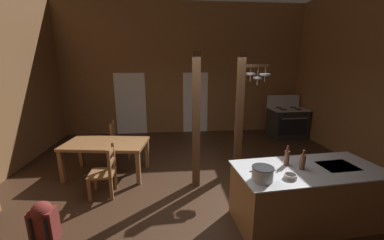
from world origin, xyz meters
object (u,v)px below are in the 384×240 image
(ladderback_chair_by_post, at_px, (119,141))
(mixing_bowl_on_counter, at_px, (290,176))
(bottle_short_on_counter, at_px, (287,157))
(bottle_tall_on_counter, at_px, (303,162))
(ladderback_chair_near_window, at_px, (105,172))
(backpack, at_px, (43,221))
(kitchen_island, at_px, (306,196))
(dining_table, at_px, (106,146))
(stove_range, at_px, (287,122))
(stockpot_on_counter, at_px, (263,174))

(ladderback_chair_by_post, relative_size, mixing_bowl_on_counter, 5.68)
(ladderback_chair_by_post, xyz_separation_m, bottle_short_on_counter, (3.03, -2.69, 0.57))
(mixing_bowl_on_counter, xyz_separation_m, bottle_tall_on_counter, (0.30, 0.25, 0.09))
(bottle_tall_on_counter, bearing_deg, ladderback_chair_near_window, 160.33)
(backpack, xyz_separation_m, mixing_bowl_on_counter, (3.34, -0.24, 0.62))
(mixing_bowl_on_counter, relative_size, bottle_tall_on_counter, 0.57)
(backpack, relative_size, mixing_bowl_on_counter, 3.56)
(kitchen_island, height_order, bottle_short_on_counter, bottle_short_on_counter)
(dining_table, bearing_deg, ladderback_chair_by_post, 85.08)
(backpack, bearing_deg, bottle_short_on_counter, 2.68)
(kitchen_island, xyz_separation_m, mixing_bowl_on_counter, (-0.44, -0.27, 0.48))
(stove_range, distance_m, bottle_short_on_counter, 4.53)
(kitchen_island, xyz_separation_m, backpack, (-3.78, -0.03, -0.14))
(dining_table, bearing_deg, stockpot_on_counter, -40.51)
(ladderback_chair_by_post, distance_m, stockpot_on_counter, 4.02)
(dining_table, bearing_deg, stove_range, 22.95)
(ladderback_chair_by_post, distance_m, backpack, 2.90)
(stove_range, bearing_deg, bottle_short_on_counter, -117.70)
(dining_table, distance_m, ladderback_chair_by_post, 0.94)
(stove_range, distance_m, mixing_bowl_on_counter, 4.94)
(kitchen_island, bearing_deg, ladderback_chair_by_post, 139.57)
(mixing_bowl_on_counter, xyz_separation_m, bottle_short_on_counter, (0.15, 0.40, 0.09))
(stove_range, distance_m, backpack, 6.95)
(ladderback_chair_near_window, xyz_separation_m, bottle_short_on_counter, (2.94, -0.95, 0.57))
(bottle_short_on_counter, bearing_deg, kitchen_island, -25.20)
(ladderback_chair_by_post, bearing_deg, bottle_tall_on_counter, -41.79)
(stove_range, height_order, stockpot_on_counter, stove_range)
(stove_range, xyz_separation_m, bottle_tall_on_counter, (-1.93, -4.14, 0.54))
(stove_range, xyz_separation_m, ladderback_chair_by_post, (-5.12, -1.29, -0.03))
(mixing_bowl_on_counter, relative_size, bottle_short_on_counter, 0.54)
(bottle_short_on_counter, bearing_deg, ladderback_chair_near_window, 162.08)
(stove_range, bearing_deg, ladderback_chair_by_post, -165.89)
(dining_table, relative_size, backpack, 3.04)
(kitchen_island, height_order, stockpot_on_counter, stockpot_on_counter)
(ladderback_chair_near_window, xyz_separation_m, ladderback_chair_by_post, (-0.09, 1.74, 0.00))
(stockpot_on_counter, height_order, mixing_bowl_on_counter, stockpot_on_counter)
(bottle_short_on_counter, bearing_deg, stockpot_on_counter, -142.50)
(kitchen_island, relative_size, ladderback_chair_by_post, 2.35)
(kitchen_island, distance_m, mixing_bowl_on_counter, 0.70)
(bottle_tall_on_counter, bearing_deg, stove_range, 64.97)
(mixing_bowl_on_counter, bearing_deg, dining_table, 143.65)
(bottle_tall_on_counter, bearing_deg, stockpot_on_counter, -159.69)
(kitchen_island, bearing_deg, bottle_short_on_counter, 154.80)
(dining_table, relative_size, ladderback_chair_near_window, 1.91)
(ladderback_chair_near_window, xyz_separation_m, bottle_tall_on_counter, (3.10, -1.11, 0.57))
(kitchen_island, distance_m, bottle_tall_on_counter, 0.58)
(stockpot_on_counter, relative_size, bottle_tall_on_counter, 1.21)
(kitchen_island, xyz_separation_m, bottle_tall_on_counter, (-0.13, -0.02, 0.57))
(mixing_bowl_on_counter, bearing_deg, bottle_tall_on_counter, 38.97)
(stove_range, relative_size, bottle_tall_on_counter, 4.47)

